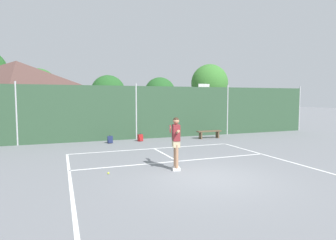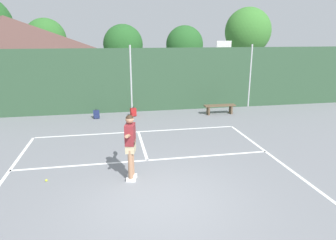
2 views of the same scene
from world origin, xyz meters
name	(u,v)px [view 2 (image 2 of 2)]	position (x,y,z in m)	size (l,w,h in m)	color
ground_plane	(160,200)	(0.00, 0.00, 0.00)	(120.00, 120.00, 0.00)	slate
court_markings	(156,188)	(0.00, 0.65, 0.00)	(8.30, 11.10, 0.01)	white
chainlink_fence	(131,81)	(0.00, 9.00, 1.63)	(26.09, 0.09, 3.40)	#2D4C33
basketball_hoop	(223,62)	(5.55, 10.73, 2.31)	(0.90, 0.67, 3.55)	yellow
clubhouse_building	(8,57)	(-6.98, 13.48, 2.58)	(7.46, 4.87, 4.98)	silver
treeline_backdrop	(102,34)	(-1.51, 20.92, 3.98)	(27.44, 4.55, 7.06)	brown
tennis_player	(130,142)	(-0.59, 1.26, 1.11)	(0.34, 1.43, 1.85)	silver
tennis_ball	(46,180)	(-2.89, 1.55, 0.03)	(0.07, 0.07, 0.07)	#CCE033
backpack_navy	(96,114)	(-1.77, 7.98, 0.19)	(0.28, 0.24, 0.46)	navy
backpack_red	(133,112)	(0.00, 8.06, 0.19)	(0.31, 0.29, 0.46)	maroon
courtside_bench	(220,107)	(4.32, 7.66, 0.36)	(1.60, 0.36, 0.48)	brown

